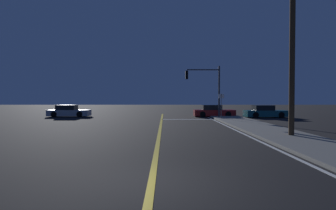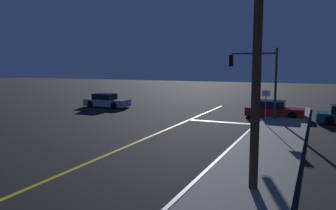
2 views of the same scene
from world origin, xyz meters
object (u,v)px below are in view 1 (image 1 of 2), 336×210
(car_lead_oncoming_teal, at_px, (265,112))
(car_parked_curb_red, at_px, (214,112))
(car_side_waiting_silver, at_px, (69,112))
(utility_pole_right, at_px, (292,44))
(street_sign_corner, at_px, (221,102))
(traffic_signal_near_right, at_px, (207,83))

(car_lead_oncoming_teal, xyz_separation_m, car_parked_curb_red, (-5.36, 1.43, 0.00))
(car_side_waiting_silver, height_order, car_lead_oncoming_teal, same)
(car_parked_curb_red, xyz_separation_m, utility_pole_right, (1.37, -17.48, 4.48))
(car_side_waiting_silver, xyz_separation_m, street_sign_corner, (16.35, -4.82, 1.13))
(utility_pole_right, height_order, street_sign_corner, utility_pole_right)
(traffic_signal_near_right, relative_size, street_sign_corner, 2.16)
(car_side_waiting_silver, distance_m, utility_pole_right, 25.38)
(car_parked_curb_red, relative_size, utility_pole_right, 0.47)
(car_parked_curb_red, bearing_deg, utility_pole_right, 3.99)
(car_side_waiting_silver, relative_size, car_parked_curb_red, 1.00)
(car_lead_oncoming_teal, relative_size, car_parked_curb_red, 1.00)
(car_lead_oncoming_teal, height_order, utility_pole_right, utility_pole_right)
(car_parked_curb_red, distance_m, traffic_signal_near_right, 3.79)
(car_side_waiting_silver, bearing_deg, street_sign_corner, 74.04)
(traffic_signal_near_right, height_order, street_sign_corner, traffic_signal_near_right)
(car_side_waiting_silver, height_order, car_parked_curb_red, same)
(car_parked_curb_red, bearing_deg, car_lead_oncoming_teal, 74.59)
(car_lead_oncoming_teal, bearing_deg, utility_pole_right, -16.68)
(street_sign_corner, bearing_deg, utility_pole_right, -83.74)
(car_side_waiting_silver, height_order, traffic_signal_near_right, traffic_signal_near_right)
(car_parked_curb_red, bearing_deg, car_side_waiting_silver, -90.86)
(car_lead_oncoming_teal, distance_m, street_sign_corner, 6.41)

